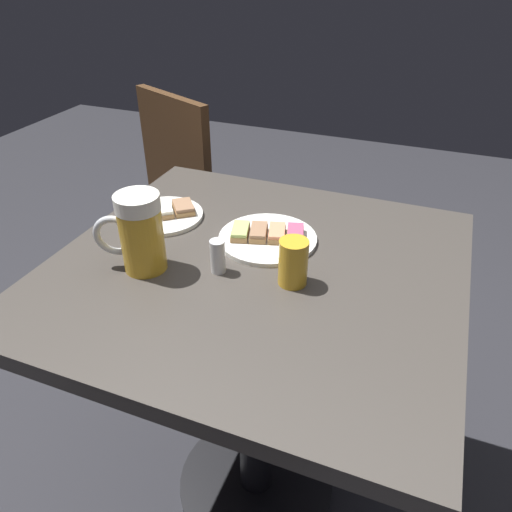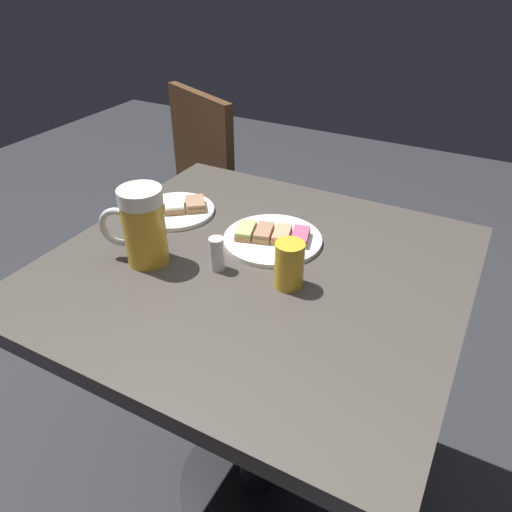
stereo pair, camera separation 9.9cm
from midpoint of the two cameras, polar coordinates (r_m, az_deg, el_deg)
The scene contains 8 objects.
ground_plane at distance 1.56m, azimuth -2.00°, elevation -25.02°, with size 6.00×6.00×0.00m, color #28282D.
cafe_table at distance 1.09m, azimuth -2.61°, elevation -7.68°, with size 0.79×0.83×0.77m.
plate_near at distance 1.07m, azimuth -1.26°, elevation 2.18°, with size 0.22×0.22×0.03m.
plate_far at distance 1.20m, azimuth -13.20°, elevation 4.76°, with size 0.19×0.19×0.03m.
beer_mug at distance 0.99m, azimuth -16.35°, elevation 2.52°, with size 0.09×0.14×0.16m.
beer_glass_small at distance 0.92m, azimuth 1.32°, elevation -0.86°, with size 0.06×0.06×0.09m, color gold.
salt_shaker at distance 0.97m, azimuth -7.43°, elevation -0.13°, with size 0.03×0.03×0.07m, color silver.
cafe_chair at distance 1.80m, azimuth -7.85°, elevation 6.28°, with size 0.50×0.50×0.93m.
Camera 1 is at (-0.77, -0.30, 1.33)m, focal length 34.13 mm.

